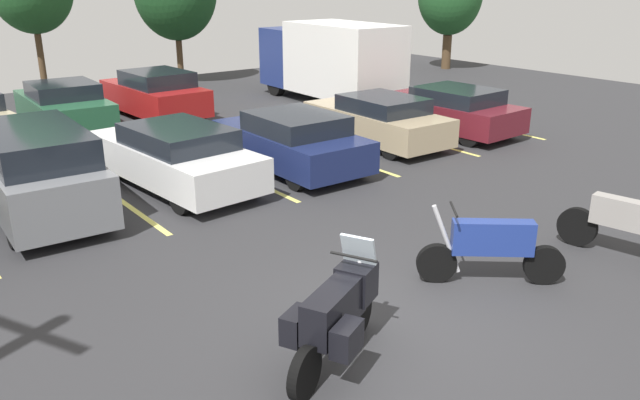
# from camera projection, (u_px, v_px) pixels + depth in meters

# --- Properties ---
(ground) EXTENTS (44.00, 44.00, 0.10)m
(ground) POSITION_uv_depth(u_px,v_px,m) (395.00, 330.00, 8.53)
(ground) COLOR #2D2D30
(motorcycle_touring) EXTENTS (1.95, 1.20, 1.42)m
(motorcycle_touring) POSITION_uv_depth(u_px,v_px,m) (337.00, 312.00, 7.57)
(motorcycle_touring) COLOR black
(motorcycle_touring) RESTS_ON ground
(motorcycle_second) EXTENTS (1.78, 1.52, 1.25)m
(motorcycle_second) POSITION_uv_depth(u_px,v_px,m) (491.00, 247.00, 9.54)
(motorcycle_second) COLOR black
(motorcycle_second) RESTS_ON ground
(motorcycle_third) EXTENTS (0.68, 2.30, 1.33)m
(motorcycle_third) POSITION_uv_depth(u_px,v_px,m) (630.00, 225.00, 10.35)
(motorcycle_third) COLOR black
(motorcycle_third) RESTS_ON ground
(parking_stripes) EXTENTS (23.06, 4.94, 0.01)m
(parking_stripes) POSITION_uv_depth(u_px,v_px,m) (119.00, 199.00, 13.31)
(parking_stripes) COLOR #EAE066
(parking_stripes) RESTS_ON ground
(car_grey) EXTENTS (2.01, 4.87, 1.74)m
(car_grey) POSITION_uv_depth(u_px,v_px,m) (36.00, 170.00, 12.31)
(car_grey) COLOR slate
(car_grey) RESTS_ON ground
(car_white) EXTENTS (2.22, 4.89, 1.39)m
(car_white) POSITION_uv_depth(u_px,v_px,m) (175.00, 156.00, 13.89)
(car_white) COLOR white
(car_white) RESTS_ON ground
(car_navy) EXTENTS (1.97, 4.28, 1.37)m
(car_navy) POSITION_uv_depth(u_px,v_px,m) (292.00, 141.00, 15.18)
(car_navy) COLOR navy
(car_navy) RESTS_ON ground
(car_tan) EXTENTS (1.89, 4.44, 1.33)m
(car_tan) POSITION_uv_depth(u_px,v_px,m) (377.00, 120.00, 17.47)
(car_tan) COLOR tan
(car_tan) RESTS_ON ground
(car_maroon) EXTENTS (2.09, 4.46, 1.35)m
(car_maroon) POSITION_uv_depth(u_px,v_px,m) (449.00, 110.00, 18.66)
(car_maroon) COLOR maroon
(car_maroon) RESTS_ON ground
(car_far_green) EXTENTS (2.09, 4.38, 1.40)m
(car_far_green) POSITION_uv_depth(u_px,v_px,m) (64.00, 106.00, 19.16)
(car_far_green) COLOR #235638
(car_far_green) RESTS_ON ground
(car_far_red) EXTENTS (2.06, 4.40, 1.51)m
(car_far_red) POSITION_uv_depth(u_px,v_px,m) (155.00, 94.00, 20.71)
(car_far_red) COLOR maroon
(car_far_red) RESTS_ON ground
(box_truck) EXTENTS (2.44, 6.12, 2.82)m
(box_truck) POSITION_uv_depth(u_px,v_px,m) (331.00, 59.00, 22.98)
(box_truck) COLOR navy
(box_truck) RESTS_ON ground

